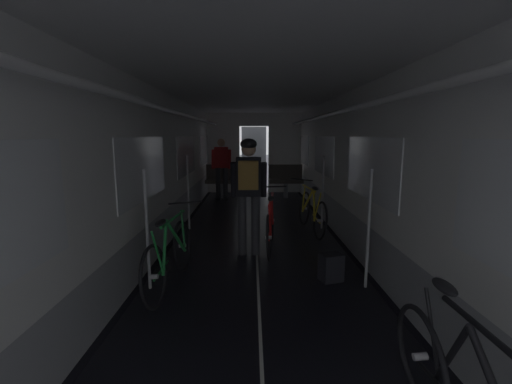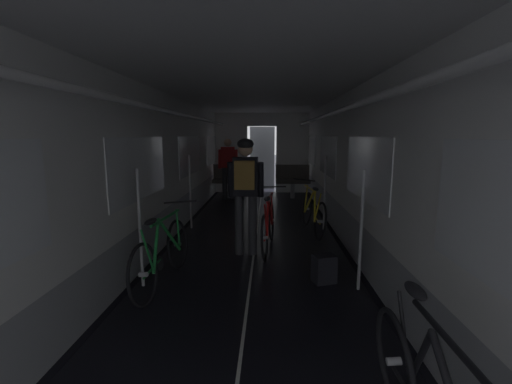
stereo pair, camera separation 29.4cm
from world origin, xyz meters
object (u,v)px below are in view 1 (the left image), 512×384
at_px(person_cyclist_aisle, 249,184).
at_px(bicycle_red_in_aisle, 270,225).
at_px(bench_seat_far_right, 286,178).
at_px(backpack_on_floor, 331,267).
at_px(bench_seat_far_left, 223,178).
at_px(bicycle_yellow, 312,212).
at_px(bicycle_green, 170,256).
at_px(person_standing_near_bench, 221,165).

relative_size(person_cyclist_aisle, bicycle_red_in_aisle, 1.02).
distance_m(bench_seat_far_right, bicycle_red_in_aisle, 4.62).
bearing_deg(backpack_on_floor, bench_seat_far_left, 107.31).
bearing_deg(bicycle_red_in_aisle, bench_seat_far_right, 81.53).
distance_m(bench_seat_far_right, bicycle_yellow, 3.59).
xyz_separation_m(bench_seat_far_left, bicycle_yellow, (1.94, -3.59, -0.19)).
distance_m(bicycle_green, person_cyclist_aisle, 1.59).
xyz_separation_m(bench_seat_far_right, bicycle_green, (-1.93, -5.93, -0.19)).
distance_m(bench_seat_far_left, bench_seat_far_right, 1.80).
relative_size(bicycle_yellow, person_cyclist_aisle, 0.98).
relative_size(bicycle_green, backpack_on_floor, 4.98).
distance_m(person_cyclist_aisle, bicycle_red_in_aisle, 0.81).
bearing_deg(bench_seat_far_right, person_cyclist_aisle, -101.87).
relative_size(bench_seat_far_left, bench_seat_far_right, 1.00).
bearing_deg(bicycle_green, bicycle_red_in_aisle, 47.30).
relative_size(bicycle_yellow, bicycle_red_in_aisle, 1.00).
xyz_separation_m(bench_seat_far_right, bicycle_yellow, (0.14, -3.59, -0.19)).
bearing_deg(person_standing_near_bench, bench_seat_far_right, 11.83).
bearing_deg(person_cyclist_aisle, bicycle_red_in_aisle, 38.17).
bearing_deg(bicycle_red_in_aisle, bicycle_yellow, 50.29).
xyz_separation_m(bench_seat_far_left, person_standing_near_bench, (0.00, -0.38, 0.41)).
bearing_deg(bench_seat_far_left, person_cyclist_aisle, -80.78).
height_order(bicycle_green, backpack_on_floor, bicycle_green).
bearing_deg(backpack_on_floor, person_standing_near_bench, 108.41).
bearing_deg(bench_seat_far_right, bench_seat_far_left, 180.00).
distance_m(bicycle_yellow, person_standing_near_bench, 3.79).
relative_size(bench_seat_far_left, bicycle_red_in_aisle, 0.58).
distance_m(bench_seat_far_left, bicycle_yellow, 4.08).
relative_size(bicycle_red_in_aisle, person_standing_near_bench, 1.00).
relative_size(bicycle_red_in_aisle, backpack_on_floor, 4.96).
distance_m(bench_seat_far_left, bicycle_red_in_aisle, 4.71).
xyz_separation_m(bicycle_red_in_aisle, person_standing_near_bench, (-1.12, 4.19, 0.59)).
bearing_deg(bench_seat_far_right, bicycle_red_in_aisle, -98.47).
bearing_deg(person_cyclist_aisle, backpack_on_floor, -43.00).
height_order(bicycle_green, person_standing_near_bench, person_standing_near_bench).
xyz_separation_m(bench_seat_far_left, person_cyclist_aisle, (0.78, -4.83, 0.50)).
bearing_deg(person_cyclist_aisle, bicycle_green, -129.98).
bearing_deg(bicycle_yellow, bicycle_green, -131.48).
bearing_deg(bicycle_red_in_aisle, person_standing_near_bench, 104.92).
height_order(person_cyclist_aisle, bicycle_red_in_aisle, person_cyclist_aisle).
bearing_deg(backpack_on_floor, bench_seat_far_right, 90.03).
bearing_deg(person_standing_near_bench, bicycle_green, -91.40).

